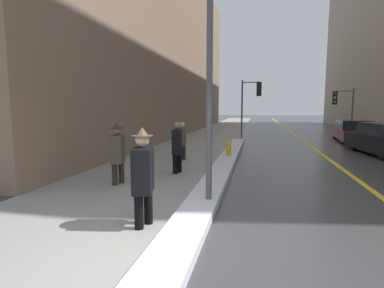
{
  "coord_description": "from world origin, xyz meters",
  "views": [
    {
      "loc": [
        1.25,
        -3.54,
        1.99
      ],
      "look_at": [
        -0.4,
        4.0,
        1.05
      ],
      "focal_mm": 28.0,
      "sensor_mm": 36.0,
      "label": 1
    }
  ],
  "objects_px": {
    "traffic_light_far": "(341,103)",
    "parked_car_maroon": "(353,131)",
    "pedestrian_trailing": "(177,145)",
    "lamp_post": "(210,36)",
    "pedestrian_with_shoulder_bag": "(182,139)",
    "fire_hydrant": "(229,151)",
    "traffic_light_near": "(252,96)",
    "pedestrian_in_glasses": "(118,151)",
    "pedestrian_in_fedora": "(143,173)"
  },
  "relations": [
    {
      "from": "pedestrian_trailing",
      "to": "parked_car_maroon",
      "type": "height_order",
      "value": "pedestrian_trailing"
    },
    {
      "from": "fire_hydrant",
      "to": "pedestrian_in_fedora",
      "type": "bearing_deg",
      "value": -96.34
    },
    {
      "from": "pedestrian_in_glasses",
      "to": "pedestrian_trailing",
      "type": "bearing_deg",
      "value": 132.17
    },
    {
      "from": "pedestrian_in_fedora",
      "to": "fire_hydrant",
      "type": "relative_size",
      "value": 2.39
    },
    {
      "from": "pedestrian_in_fedora",
      "to": "pedestrian_trailing",
      "type": "bearing_deg",
      "value": 175.22
    },
    {
      "from": "pedestrian_trailing",
      "to": "pedestrian_with_shoulder_bag",
      "type": "distance_m",
      "value": 2.3
    },
    {
      "from": "pedestrian_in_fedora",
      "to": "parked_car_maroon",
      "type": "xyz_separation_m",
      "value": [
        7.39,
        14.79,
        -0.32
      ]
    },
    {
      "from": "pedestrian_trailing",
      "to": "pedestrian_in_glasses",
      "type": "bearing_deg",
      "value": -47.83
    },
    {
      "from": "traffic_light_near",
      "to": "pedestrian_with_shoulder_bag",
      "type": "height_order",
      "value": "traffic_light_near"
    },
    {
      "from": "traffic_light_near",
      "to": "pedestrian_in_glasses",
      "type": "xyz_separation_m",
      "value": [
        -3.15,
        -13.22,
        -1.86
      ]
    },
    {
      "from": "pedestrian_in_glasses",
      "to": "lamp_post",
      "type": "bearing_deg",
      "value": 51.94
    },
    {
      "from": "traffic_light_far",
      "to": "pedestrian_with_shoulder_bag",
      "type": "distance_m",
      "value": 13.78
    },
    {
      "from": "lamp_post",
      "to": "pedestrian_in_fedora",
      "type": "relative_size",
      "value": 3.39
    },
    {
      "from": "lamp_post",
      "to": "pedestrian_with_shoulder_bag",
      "type": "relative_size",
      "value": 3.9
    },
    {
      "from": "traffic_light_near",
      "to": "parked_car_maroon",
      "type": "xyz_separation_m",
      "value": [
        5.93,
        -0.94,
        -2.15
      ]
    },
    {
      "from": "pedestrian_trailing",
      "to": "fire_hydrant",
      "type": "bearing_deg",
      "value": 142.76
    },
    {
      "from": "traffic_light_near",
      "to": "traffic_light_far",
      "type": "distance_m",
      "value": 6.04
    },
    {
      "from": "pedestrian_trailing",
      "to": "pedestrian_with_shoulder_bag",
      "type": "height_order",
      "value": "pedestrian_trailing"
    },
    {
      "from": "pedestrian_in_glasses",
      "to": "pedestrian_trailing",
      "type": "distance_m",
      "value": 1.98
    },
    {
      "from": "traffic_light_far",
      "to": "parked_car_maroon",
      "type": "relative_size",
      "value": 0.67
    },
    {
      "from": "lamp_post",
      "to": "pedestrian_in_fedora",
      "type": "bearing_deg",
      "value": -125.83
    },
    {
      "from": "pedestrian_in_fedora",
      "to": "fire_hydrant",
      "type": "bearing_deg",
      "value": 161.52
    },
    {
      "from": "pedestrian_trailing",
      "to": "parked_car_maroon",
      "type": "xyz_separation_m",
      "value": [
        7.92,
        10.68,
        -0.28
      ]
    },
    {
      "from": "traffic_light_far",
      "to": "pedestrian_in_glasses",
      "type": "relative_size",
      "value": 2.02
    },
    {
      "from": "fire_hydrant",
      "to": "parked_car_maroon",
      "type": "bearing_deg",
      "value": 50.05
    },
    {
      "from": "pedestrian_in_glasses",
      "to": "fire_hydrant",
      "type": "height_order",
      "value": "pedestrian_in_glasses"
    },
    {
      "from": "pedestrian_in_glasses",
      "to": "parked_car_maroon",
      "type": "relative_size",
      "value": 0.33
    },
    {
      "from": "traffic_light_near",
      "to": "pedestrian_in_glasses",
      "type": "distance_m",
      "value": 13.72
    },
    {
      "from": "parked_car_maroon",
      "to": "lamp_post",
      "type": "bearing_deg",
      "value": 159.64
    },
    {
      "from": "lamp_post",
      "to": "pedestrian_in_glasses",
      "type": "height_order",
      "value": "lamp_post"
    },
    {
      "from": "lamp_post",
      "to": "fire_hydrant",
      "type": "distance_m",
      "value": 6.38
    },
    {
      "from": "lamp_post",
      "to": "pedestrian_with_shoulder_bag",
      "type": "distance_m",
      "value": 6.01
    },
    {
      "from": "fire_hydrant",
      "to": "traffic_light_near",
      "type": "bearing_deg",
      "value": 85.5
    },
    {
      "from": "traffic_light_far",
      "to": "pedestrian_with_shoulder_bag",
      "type": "bearing_deg",
      "value": 59.8
    },
    {
      "from": "traffic_light_far",
      "to": "parked_car_maroon",
      "type": "bearing_deg",
      "value": 99.43
    },
    {
      "from": "lamp_post",
      "to": "pedestrian_with_shoulder_bag",
      "type": "xyz_separation_m",
      "value": [
        -1.84,
        5.13,
        -2.54
      ]
    },
    {
      "from": "pedestrian_trailing",
      "to": "parked_car_maroon",
      "type": "distance_m",
      "value": 13.3
    },
    {
      "from": "pedestrian_trailing",
      "to": "pedestrian_in_fedora",
      "type": "bearing_deg",
      "value": -4.78
    },
    {
      "from": "pedestrian_with_shoulder_bag",
      "to": "parked_car_maroon",
      "type": "xyz_separation_m",
      "value": [
        8.33,
        8.41,
        -0.21
      ]
    },
    {
      "from": "pedestrian_with_shoulder_bag",
      "to": "fire_hydrant",
      "type": "distance_m",
      "value": 1.84
    },
    {
      "from": "traffic_light_far",
      "to": "parked_car_maroon",
      "type": "distance_m",
      "value": 3.09
    },
    {
      "from": "traffic_light_near",
      "to": "fire_hydrant",
      "type": "xyz_separation_m",
      "value": [
        -0.7,
        -8.85,
        -2.4
      ]
    },
    {
      "from": "pedestrian_trailing",
      "to": "pedestrian_with_shoulder_bag",
      "type": "relative_size",
      "value": 1.08
    },
    {
      "from": "pedestrian_in_glasses",
      "to": "pedestrian_with_shoulder_bag",
      "type": "bearing_deg",
      "value": 157.01
    },
    {
      "from": "traffic_light_near",
      "to": "traffic_light_far",
      "type": "xyz_separation_m",
      "value": [
        5.8,
        1.61,
        -0.41
      ]
    },
    {
      "from": "pedestrian_in_glasses",
      "to": "parked_car_maroon",
      "type": "distance_m",
      "value": 15.28
    },
    {
      "from": "pedestrian_in_fedora",
      "to": "pedestrian_in_glasses",
      "type": "xyz_separation_m",
      "value": [
        -1.69,
        2.5,
        -0.04
      ]
    },
    {
      "from": "pedestrian_trailing",
      "to": "traffic_light_far",
      "type": "bearing_deg",
      "value": 137.35
    },
    {
      "from": "parked_car_maroon",
      "to": "fire_hydrant",
      "type": "height_order",
      "value": "parked_car_maroon"
    },
    {
      "from": "pedestrian_in_fedora",
      "to": "traffic_light_far",
      "type": "bearing_deg",
      "value": 145.13
    }
  ]
}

